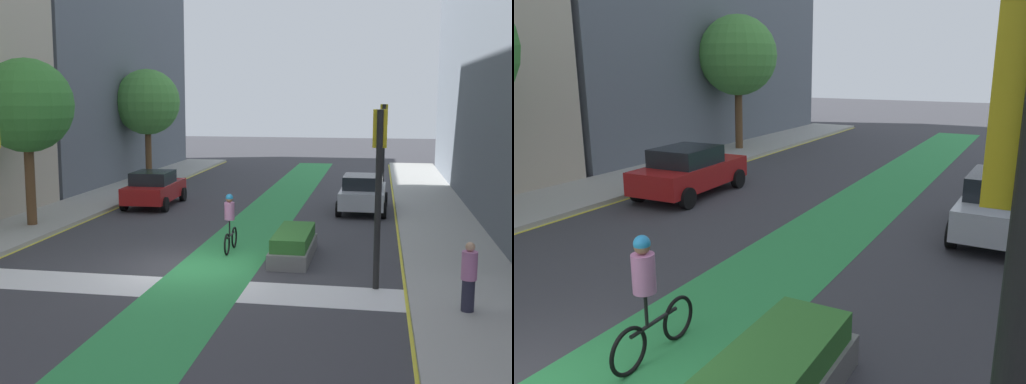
{
  "view_description": "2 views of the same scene",
  "coord_description": "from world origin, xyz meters",
  "views": [
    {
      "loc": [
        5.2,
        -17.51,
        4.85
      ],
      "look_at": [
        1.16,
        3.98,
        1.64
      ],
      "focal_mm": 45.87,
      "sensor_mm": 36.0,
      "label": 1
    },
    {
      "loc": [
        5.2,
        -2.76,
        4.02
      ],
      "look_at": [
        0.79,
        5.42,
        1.71
      ],
      "focal_mm": 35.43,
      "sensor_mm": 36.0,
      "label": 2
    }
  ],
  "objects": [
    {
      "name": "bike_lane_paint",
      "position": [
        0.76,
        0.0,
        0.0
      ],
      "size": [
        2.4,
        60.0,
        0.01
      ],
      "primitive_type": "cube",
      "color": "#2D8C47",
      "rests_on": "ground_plane"
    },
    {
      "name": "traffic_signal_near_right",
      "position": [
        5.23,
        -1.01,
        3.17
      ],
      "size": [
        0.35,
        0.52,
        4.53
      ],
      "color": "black",
      "rests_on": "ground_plane"
    },
    {
      "name": "sidewalk_right",
      "position": [
        7.5,
        0.0,
        0.07
      ],
      "size": [
        3.0,
        60.0,
        0.15
      ],
      "primitive_type": "cube",
      "color": "#9E9E99",
      "rests_on": "ground_plane"
    },
    {
      "name": "street_tree_near",
      "position": [
        -7.35,
        4.34,
        4.5
      ],
      "size": [
        3.41,
        3.41,
        6.08
      ],
      "color": "brown",
      "rests_on": "sidewalk_left"
    },
    {
      "name": "crosswalk_band",
      "position": [
        0.0,
        -2.0,
        0.0
      ],
      "size": [
        12.0,
        1.8,
        0.01
      ],
      "primitive_type": "cube",
      "color": "silver",
      "rests_on": "ground_plane"
    },
    {
      "name": "car_red_left_far",
      "position": [
        -4.56,
        9.93,
        0.8
      ],
      "size": [
        2.14,
        4.26,
        1.57
      ],
      "color": "#A51919",
      "rests_on": "ground_plane"
    },
    {
      "name": "median_planter",
      "position": [
        2.76,
        1.65,
        0.4
      ],
      "size": [
        1.12,
        3.32,
        0.85
      ],
      "color": "slate",
      "rests_on": "ground_plane"
    },
    {
      "name": "traffic_signal_far_right",
      "position": [
        5.41,
        13.65,
        3.14
      ],
      "size": [
        0.35,
        0.52,
        4.49
      ],
      "color": "black",
      "rests_on": "ground_plane"
    },
    {
      "name": "ground_plane",
      "position": [
        0.0,
        0.0,
        0.0
      ],
      "size": [
        120.0,
        120.0,
        0.0
      ],
      "primitive_type": "plane",
      "color": "#38383D"
    },
    {
      "name": "car_silver_right_far",
      "position": [
        4.61,
        10.22,
        0.8
      ],
      "size": [
        2.1,
        4.24,
        1.57
      ],
      "color": "#B2B7BF",
      "rests_on": "ground_plane"
    },
    {
      "name": "cyclist_in_lane",
      "position": [
        0.69,
        2.07,
        0.97
      ],
      "size": [
        0.32,
        1.73,
        1.86
      ],
      "color": "black",
      "rests_on": "ground_plane"
    },
    {
      "name": "curb_stripe_left",
      "position": [
        -6.0,
        0.0,
        0.01
      ],
      "size": [
        0.16,
        60.0,
        0.01
      ],
      "primitive_type": "cube",
      "color": "yellow",
      "rests_on": "ground_plane"
    },
    {
      "name": "street_tree_far",
      "position": [
        -7.77,
        18.11,
        4.51
      ],
      "size": [
        3.71,
        3.71,
        6.24
      ],
      "color": "brown",
      "rests_on": "sidewalk_left"
    },
    {
      "name": "curb_stripe_right",
      "position": [
        6.0,
        0.0,
        0.01
      ],
      "size": [
        0.16,
        60.0,
        0.01
      ],
      "primitive_type": "cube",
      "color": "yellow",
      "rests_on": "ground_plane"
    },
    {
      "name": "pedestrian_sidewalk_right_a",
      "position": [
        7.23,
        -2.99,
        0.94
      ],
      "size": [
        0.34,
        0.34,
        1.56
      ],
      "color": "#262638",
      "rests_on": "sidewalk_right"
    }
  ]
}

